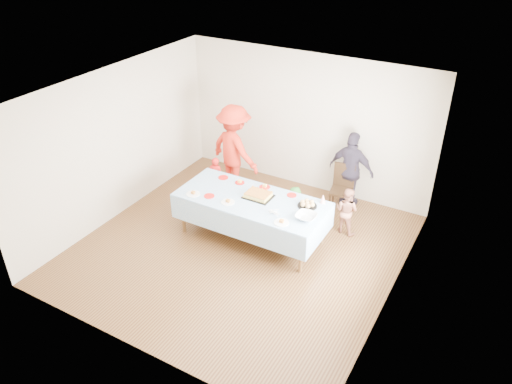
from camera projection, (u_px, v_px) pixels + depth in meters
ground at (240, 248)px, 8.34m from camera, size 5.00×5.00×0.00m
room_walls at (241, 153)px, 7.42m from camera, size 5.04×5.04×2.72m
party_table at (251, 202)px, 8.23m from camera, size 2.50×1.10×0.78m
birthday_cake at (258, 195)px, 8.23m from camera, size 0.46×0.36×0.08m
rolls_tray at (307, 204)px, 7.98m from camera, size 0.32×0.32×0.10m
punch_bowl at (306, 217)px, 7.67m from camera, size 0.33×0.33×0.08m
party_hat at (323, 199)px, 8.05m from camera, size 0.09×0.09×0.15m
fork_pile at (275, 213)px, 7.77m from camera, size 0.24×0.18×0.07m
plate_red_far_a at (223, 177)px, 8.81m from camera, size 0.18×0.18×0.01m
plate_red_far_b at (240, 183)px, 8.66m from camera, size 0.17×0.17×0.01m
plate_red_far_c at (265, 187)px, 8.52m from camera, size 0.19×0.19×0.01m
plate_red_far_d at (292, 195)px, 8.29m from camera, size 0.16×0.16×0.01m
plate_red_near at (209, 196)px, 8.27m from camera, size 0.18×0.18×0.01m
plate_white_left at (193, 194)px, 8.32m from camera, size 0.23×0.23×0.01m
plate_white_mid at (228, 202)px, 8.10m from camera, size 0.23×0.23×0.01m
plate_white_right at (281, 223)px, 7.59m from camera, size 0.24×0.24×0.01m
dining_chair at (342, 185)px, 9.15m from camera, size 0.45×0.45×0.90m
toddler_left at (216, 177)px, 9.63m from camera, size 0.32×0.24×0.81m
toddler_mid at (295, 207)px, 8.73m from camera, size 0.44×0.36×0.77m
toddler_right at (346, 211)px, 8.54m from camera, size 0.47×0.39×0.86m
adult_left at (234, 150)px, 9.56m from camera, size 1.29×0.95×1.78m
adult_right at (351, 170)px, 9.15m from camera, size 0.89×0.43×1.48m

